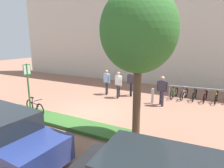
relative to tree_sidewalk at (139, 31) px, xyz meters
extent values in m
plane|color=#936651|center=(-3.25, 1.77, -4.00)|extent=(60.00, 60.00, 0.00)
cube|color=beige|center=(-3.25, 10.43, 1.00)|extent=(28.00, 1.20, 10.00)
cube|color=#336028|center=(-3.83, 0.01, -3.92)|extent=(7.00, 1.10, 0.16)
cylinder|color=brown|center=(0.00, 0.00, -2.51)|extent=(0.28, 0.28, 2.99)
ellipsoid|color=#2D6628|center=(0.00, 0.00, 0.03)|extent=(2.60, 2.60, 2.86)
cylinder|color=#2D7238|center=(-5.70, 0.01, -2.70)|extent=(0.08, 0.08, 2.60)
cube|color=#198C33|center=(-5.70, 0.01, -1.68)|extent=(0.12, 0.36, 0.52)
cube|color=white|center=(-5.70, 0.01, -1.68)|extent=(0.11, 0.30, 0.44)
torus|color=black|center=(-6.12, 0.32, -3.67)|extent=(0.66, 0.19, 0.66)
torus|color=black|center=(-5.12, 0.11, -3.67)|extent=(0.66, 0.19, 0.66)
cylinder|color=black|center=(-5.62, 0.21, -3.45)|extent=(0.83, 0.20, 0.04)
cylinder|color=black|center=(-5.53, 0.19, -3.71)|extent=(0.60, 0.16, 0.44)
cylinder|color=black|center=(-5.80, 0.25, -3.33)|extent=(0.04, 0.04, 0.28)
cube|color=black|center=(-5.80, 0.25, -3.17)|extent=(0.21, 0.12, 0.05)
cylinder|color=black|center=(-5.24, 0.14, -3.19)|extent=(0.12, 0.42, 0.04)
cylinder|color=#99999E|center=(-0.26, 6.56, -3.60)|extent=(0.06, 0.06, 0.80)
cylinder|color=#99999E|center=(1.58, 6.73, -3.20)|extent=(3.69, 0.41, 0.06)
torus|color=black|center=(0.00, 6.07, -3.70)|extent=(0.12, 0.61, 0.61)
torus|color=black|center=(0.10, 7.01, -3.70)|extent=(0.12, 0.61, 0.61)
cylinder|color=#1E7233|center=(0.05, 6.54, -3.50)|extent=(0.12, 0.77, 0.03)
cylinder|color=#1E7233|center=(0.06, 6.63, -3.73)|extent=(0.09, 0.56, 0.40)
cylinder|color=#1E7233|center=(0.03, 6.37, -3.39)|extent=(0.03, 0.03, 0.26)
cube|color=black|center=(0.03, 6.37, -3.24)|extent=(0.09, 0.19, 0.05)
cylinder|color=#1E7233|center=(0.09, 6.89, -3.26)|extent=(0.39, 0.08, 0.04)
torus|color=black|center=(0.60, 6.17, -3.70)|extent=(0.14, 0.61, 0.61)
torus|color=black|center=(0.72, 7.10, -3.70)|extent=(0.14, 0.61, 0.61)
cylinder|color=silver|center=(0.66, 6.64, -3.50)|extent=(0.14, 0.77, 0.03)
cylinder|color=silver|center=(0.67, 6.73, -3.73)|extent=(0.11, 0.56, 0.40)
cylinder|color=silver|center=(0.64, 6.47, -3.39)|extent=(0.03, 0.03, 0.26)
cube|color=black|center=(0.64, 6.47, -3.24)|extent=(0.10, 0.19, 0.05)
cylinder|color=silver|center=(0.71, 6.99, -3.26)|extent=(0.39, 0.09, 0.04)
torus|color=black|center=(1.25, 6.24, -3.70)|extent=(0.09, 0.61, 0.61)
torus|color=black|center=(1.30, 7.18, -3.70)|extent=(0.09, 0.61, 0.61)
cylinder|color=black|center=(1.27, 6.71, -3.50)|extent=(0.07, 0.77, 0.03)
cylinder|color=black|center=(1.28, 6.80, -3.73)|extent=(0.06, 0.56, 0.40)
cylinder|color=black|center=(1.26, 6.54, -3.39)|extent=(0.03, 0.03, 0.26)
cube|color=black|center=(1.26, 6.54, -3.24)|extent=(0.08, 0.19, 0.05)
cylinder|color=black|center=(1.29, 7.07, -3.26)|extent=(0.39, 0.06, 0.04)
torus|color=black|center=(1.86, 6.25, -3.70)|extent=(0.10, 0.61, 0.61)
torus|color=black|center=(1.93, 7.19, -3.70)|extent=(0.10, 0.61, 0.61)
cylinder|color=red|center=(1.89, 6.72, -3.50)|extent=(0.09, 0.77, 0.03)
cylinder|color=red|center=(1.90, 6.81, -3.73)|extent=(0.07, 0.56, 0.40)
cylinder|color=red|center=(1.88, 6.55, -3.39)|extent=(0.03, 0.03, 0.26)
cube|color=black|center=(1.88, 6.55, -3.24)|extent=(0.09, 0.19, 0.05)
cylinder|color=red|center=(1.92, 7.07, -3.26)|extent=(0.39, 0.07, 0.04)
torus|color=black|center=(2.47, 6.35, -3.70)|extent=(0.10, 0.61, 0.61)
torus|color=black|center=(2.53, 7.29, -3.70)|extent=(0.10, 0.61, 0.61)
cylinder|color=gold|center=(2.50, 6.82, -3.50)|extent=(0.09, 0.77, 0.03)
cylinder|color=gold|center=(2.51, 6.91, -3.73)|extent=(0.07, 0.56, 0.40)
cylinder|color=gold|center=(2.49, 6.65, -3.39)|extent=(0.03, 0.03, 0.26)
cube|color=black|center=(2.49, 6.65, -3.24)|extent=(0.09, 0.19, 0.05)
cylinder|color=gold|center=(2.52, 7.18, -3.26)|extent=(0.39, 0.06, 0.04)
cylinder|color=#ADADB2|center=(-0.86, 4.80, -3.55)|extent=(0.16, 0.16, 0.90)
cylinder|color=#2D2D38|center=(-3.23, 5.06, -3.58)|extent=(0.14, 0.14, 0.85)
cylinder|color=#2D2D38|center=(-3.16, 4.73, -3.58)|extent=(0.14, 0.14, 0.85)
cube|color=white|center=(-3.19, 4.89, -2.84)|extent=(0.46, 0.36, 0.62)
cylinder|color=white|center=(-3.43, 4.98, -2.87)|extent=(0.09, 0.09, 0.59)
cylinder|color=white|center=(-2.95, 4.80, -2.87)|extent=(0.09, 0.09, 0.59)
sphere|color=tan|center=(-3.19, 4.89, -2.39)|extent=(0.22, 0.22, 0.22)
cylinder|color=black|center=(-2.72, 5.86, -3.58)|extent=(0.14, 0.14, 0.85)
cylinder|color=black|center=(-2.58, 5.55, -3.58)|extent=(0.14, 0.14, 0.85)
cube|color=#383342|center=(-2.65, 5.71, -2.84)|extent=(0.42, 0.28, 0.62)
cylinder|color=#383342|center=(-2.91, 5.73, -2.87)|extent=(0.09, 0.09, 0.59)
cylinder|color=#383342|center=(-2.39, 5.68, -2.87)|extent=(0.09, 0.09, 0.59)
sphere|color=tan|center=(-2.65, 5.71, -2.39)|extent=(0.22, 0.22, 0.22)
cylinder|color=#383342|center=(-0.37, 4.82, -3.58)|extent=(0.14, 0.14, 0.85)
cylinder|color=#383342|center=(-0.19, 4.52, -3.58)|extent=(0.14, 0.14, 0.85)
cube|color=#383342|center=(-0.28, 4.67, -2.84)|extent=(0.41, 0.25, 0.62)
cylinder|color=#383342|center=(-0.54, 4.66, -2.87)|extent=(0.09, 0.09, 0.59)
cylinder|color=#383342|center=(-0.02, 4.68, -2.87)|extent=(0.09, 0.09, 0.59)
sphere|color=tan|center=(-0.28, 4.67, -2.39)|extent=(0.22, 0.22, 0.22)
cylinder|color=#2D2D38|center=(-4.32, 5.37, -3.58)|extent=(0.14, 0.14, 0.85)
cylinder|color=#2D2D38|center=(-4.21, 5.10, -3.58)|extent=(0.14, 0.14, 0.85)
cube|color=#8CB2E5|center=(-4.27, 5.24, -2.84)|extent=(0.45, 0.34, 0.62)
cylinder|color=#8CB2E5|center=(-4.52, 5.31, -2.87)|extent=(0.09, 0.09, 0.59)
cylinder|color=#8CB2E5|center=(-4.02, 5.17, -2.87)|extent=(0.09, 0.09, 0.59)
sphere|color=tan|center=(-4.27, 5.24, -2.39)|extent=(0.22, 0.22, 0.22)
cube|color=navy|center=(-3.28, -2.97, -3.40)|extent=(4.38, 1.99, 0.76)
cylinder|color=black|center=(-1.78, -2.14, -3.68)|extent=(0.65, 0.25, 0.64)
cylinder|color=black|center=(-4.70, -2.01, -3.68)|extent=(0.65, 0.25, 0.64)
camera|label=1|loc=(2.46, -6.37, -0.28)|focal=31.84mm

